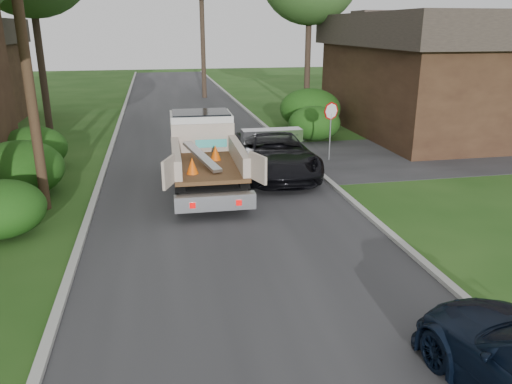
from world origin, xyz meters
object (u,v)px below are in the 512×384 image
(flatbed_truck, at_px, (204,147))
(stop_sign, at_px, (331,119))
(house_right, at_px, (440,72))
(black_pickup, at_px, (274,153))
(utility_pole, at_px, (23,36))

(flatbed_truck, bearing_deg, stop_sign, 22.02)
(flatbed_truck, bearing_deg, house_right, 29.26)
(house_right, distance_m, flatbed_truck, 15.22)
(stop_sign, height_order, house_right, house_right)
(house_right, bearing_deg, flatbed_truck, -151.95)
(house_right, bearing_deg, black_pickup, -148.14)
(stop_sign, distance_m, utility_pole, 11.91)
(utility_pole, distance_m, black_pickup, 9.33)
(stop_sign, relative_size, utility_pole, 0.25)
(stop_sign, height_order, flatbed_truck, stop_sign)
(house_right, bearing_deg, utility_pole, -153.99)
(utility_pole, height_order, flatbed_truck, utility_pole)
(utility_pole, xyz_separation_m, black_pickup, (7.88, 2.43, -4.35))
(stop_sign, relative_size, house_right, 0.19)
(stop_sign, height_order, black_pickup, stop_sign)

